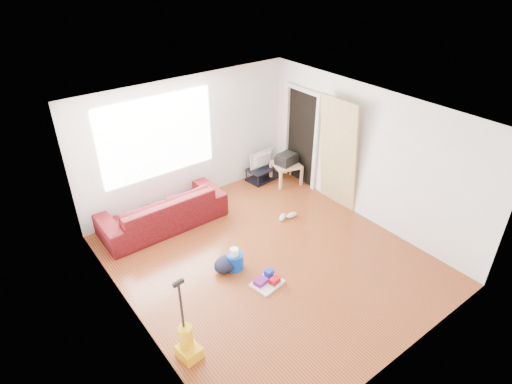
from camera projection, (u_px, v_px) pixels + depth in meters
room at (267, 190)px, 6.61m from camera, size 4.51×5.01×2.51m
sofa at (165, 225)px, 7.96m from camera, size 2.28×0.89×0.67m
tv_stand at (264, 173)px, 9.41m from camera, size 0.80×0.51×0.29m
tv at (264, 160)px, 9.25m from camera, size 0.63×0.08×0.36m
side_table at (286, 166)px, 9.18m from camera, size 0.67×0.67×0.45m
printer at (287, 159)px, 9.09m from camera, size 0.47×0.39×0.23m
bucket at (236, 268)px, 6.93m from camera, size 0.27×0.27×0.27m
toilet_paper at (234, 259)px, 6.82m from camera, size 0.14×0.14×0.12m
cleaning_tray at (267, 281)px, 6.59m from camera, size 0.51×0.44×0.16m
backpack at (226, 270)px, 6.89m from camera, size 0.50×0.44×0.23m
sneakers at (287, 216)px, 8.12m from camera, size 0.43×0.22×0.10m
vacuum at (187, 343)px, 5.37m from camera, size 0.29×0.32×1.22m
door_panel at (333, 203)px, 8.62m from camera, size 0.27×0.88×2.20m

